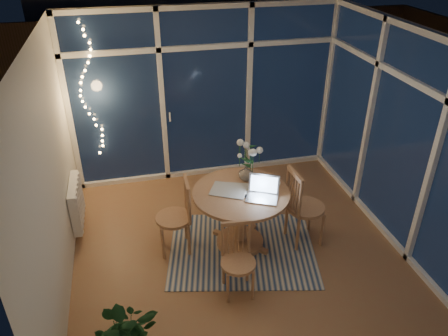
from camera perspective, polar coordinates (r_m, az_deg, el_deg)
The scene contains 23 objects.
floor at distance 5.55m, azimuth 1.97°, elevation -10.47°, with size 4.00×4.00×0.00m, color #996342.
ceiling at distance 4.34m, azimuth 2.59°, elevation 16.64°, with size 4.00×4.00×0.00m, color white.
wall_back at distance 6.59m, azimuth -2.41°, elevation 9.52°, with size 4.00×0.04×2.60m, color beige.
wall_front at distance 3.30m, azimuth 11.76°, elevation -15.02°, with size 4.00×0.04×2.60m, color beige.
wall_left at distance 4.74m, azimuth -21.76°, elevation -1.37°, with size 0.04×4.00×2.60m, color beige.
wall_right at distance 5.64m, azimuth 22.29°, elevation 3.54°, with size 0.04×4.00×2.60m, color beige.
window_wall_back at distance 6.55m, azimuth -2.34°, elevation 9.40°, with size 4.00×0.10×2.60m, color white.
window_wall_right at distance 5.61m, azimuth 21.96°, elevation 3.51°, with size 0.10×4.00×2.60m, color white.
radiator at distance 5.96m, azimuth -18.73°, elevation -4.32°, with size 0.10×0.70×0.58m, color white.
fairy_lights at distance 6.31m, azimuth -17.29°, elevation 9.44°, with size 0.24×0.10×1.85m, color #EBAD5E, non-canonical shape.
garden_patio at distance 9.91m, azimuth -2.80°, elevation 8.28°, with size 12.00×6.00×0.10m, color black.
garden_fence at distance 10.00m, azimuth -6.40°, elevation 14.14°, with size 11.00×0.08×1.80m, color #3A2815.
garden_shrubs at distance 8.11m, azimuth -9.83°, elevation 6.67°, with size 0.90×0.90×0.90m, color black.
rug at distance 5.54m, azimuth 2.36°, elevation -10.46°, with size 1.78×1.42×0.01m, color beige.
dining_table at distance 5.38m, azimuth 2.16°, elevation -6.64°, with size 1.15×1.15×0.79m, color #9F6A48.
chair_left at distance 5.28m, azimuth -6.61°, elevation -6.29°, with size 0.46×0.46×0.98m, color #9F6A48.
chair_right at distance 5.46m, azimuth 10.67°, elevation -4.87°, with size 0.49×0.49×1.05m, color #9F6A48.
chair_front at distance 4.73m, azimuth 1.88°, elevation -12.14°, with size 0.40×0.40×0.86m, color #9F6A48.
laptop at distance 4.98m, azimuth 5.03°, elevation -2.76°, with size 0.36×0.30×0.26m, color silver, non-canonical shape.
flower_vase at distance 5.34m, azimuth 2.90°, elevation -0.54°, with size 0.20×0.20×0.21m, color white.
bowl at distance 5.30m, azimuth 6.47°, elevation -2.01°, with size 0.15×0.15×0.04m, color white.
newspapers at distance 5.17m, azimuth 0.69°, elevation -2.93°, with size 0.42×0.32×0.01m, color beige.
phone at distance 5.07m, azimuth 2.94°, elevation -3.72°, with size 0.11×0.06×0.01m, color black.
Camera 1 is at (-1.16, -4.06, 3.60)m, focal length 35.00 mm.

